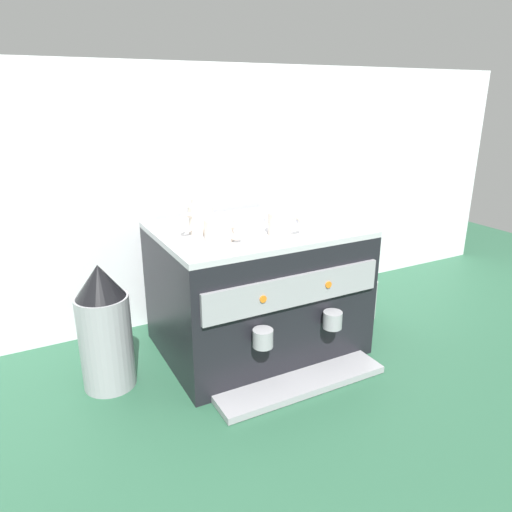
# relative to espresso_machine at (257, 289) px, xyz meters

# --- Properties ---
(ground_plane) EXTENTS (4.00, 4.00, 0.00)m
(ground_plane) POSITION_rel_espresso_machine_xyz_m (0.00, 0.00, -0.20)
(ground_plane) COLOR #28563D
(tiled_backsplash_wall) EXTENTS (2.80, 0.03, 0.90)m
(tiled_backsplash_wall) POSITION_rel_espresso_machine_xyz_m (0.00, 0.34, 0.25)
(tiled_backsplash_wall) COLOR silver
(tiled_backsplash_wall) RESTS_ON ground_plane
(espresso_machine) EXTENTS (0.61, 0.56, 0.41)m
(espresso_machine) POSITION_rel_espresso_machine_xyz_m (0.00, 0.00, 0.00)
(espresso_machine) COLOR black
(espresso_machine) RESTS_ON ground_plane
(ceramic_cup_0) EXTENTS (0.10, 0.07, 0.07)m
(ceramic_cup_0) POSITION_rel_espresso_machine_xyz_m (0.02, -0.11, 0.24)
(ceramic_cup_0) COLOR beige
(ceramic_cup_0) RESTS_ON espresso_machine
(ceramic_cup_1) EXTENTS (0.09, 0.11, 0.06)m
(ceramic_cup_1) POSITION_rel_espresso_machine_xyz_m (-0.15, -0.07, 0.24)
(ceramic_cup_1) COLOR beige
(ceramic_cup_1) RESTS_ON espresso_machine
(ceramic_cup_2) EXTENTS (0.06, 0.10, 0.08)m
(ceramic_cup_2) POSITION_rel_espresso_machine_xyz_m (-0.13, 0.12, 0.25)
(ceramic_cup_2) COLOR beige
(ceramic_cup_2) RESTS_ON espresso_machine
(ceramic_cup_3) EXTENTS (0.11, 0.07, 0.08)m
(ceramic_cup_3) POSITION_rel_espresso_machine_xyz_m (-0.18, 0.02, 0.25)
(ceramic_cup_3) COLOR beige
(ceramic_cup_3) RESTS_ON espresso_machine
(ceramic_bowl_0) EXTENTS (0.09, 0.09, 0.04)m
(ceramic_bowl_0) POSITION_rel_espresso_machine_xyz_m (0.09, 0.02, 0.23)
(ceramic_bowl_0) COLOR white
(ceramic_bowl_0) RESTS_ON espresso_machine
(ceramic_bowl_1) EXTENTS (0.11, 0.11, 0.03)m
(ceramic_bowl_1) POSITION_rel_espresso_machine_xyz_m (-0.04, 0.02, 0.22)
(ceramic_bowl_1) COLOR white
(ceramic_bowl_1) RESTS_ON espresso_machine
(ceramic_bowl_2) EXTENTS (0.09, 0.09, 0.03)m
(ceramic_bowl_2) POSITION_rel_espresso_machine_xyz_m (0.13, 0.12, 0.22)
(ceramic_bowl_2) COLOR white
(ceramic_bowl_2) RESTS_ON espresso_machine
(ceramic_bowl_3) EXTENTS (0.12, 0.12, 0.04)m
(ceramic_bowl_3) POSITION_rel_espresso_machine_xyz_m (0.19, -0.05, 0.23)
(ceramic_bowl_3) COLOR white
(ceramic_bowl_3) RESTS_ON espresso_machine
(coffee_grinder) EXTENTS (0.15, 0.15, 0.37)m
(coffee_grinder) POSITION_rel_espresso_machine_xyz_m (-0.48, -0.00, -0.02)
(coffee_grinder) COLOR #939399
(coffee_grinder) RESTS_ON ground_plane
(milk_pitcher) EXTENTS (0.11, 0.11, 0.15)m
(milk_pitcher) POSITION_rel_espresso_machine_xyz_m (0.45, 0.00, -0.13)
(milk_pitcher) COLOR #B7B7BC
(milk_pitcher) RESTS_ON ground_plane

